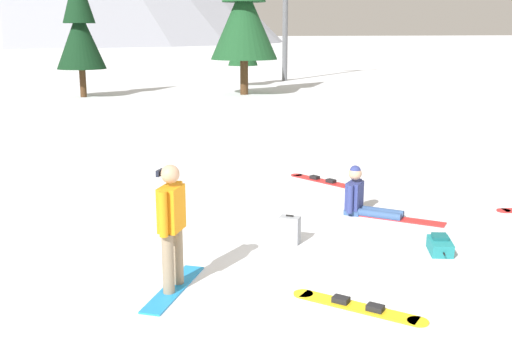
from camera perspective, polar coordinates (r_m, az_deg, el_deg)
The scene contains 10 objects.
ground_plane at distance 8.94m, azimuth 4.98°, elevation -8.92°, with size 800.00×800.00×0.00m, color white.
snowboarder_foreground at distance 7.94m, azimuth -7.85°, elevation -5.09°, with size 1.16×1.43×1.68m.
snowboarder_midground at distance 11.41m, azimuth 10.03°, elevation -2.60°, with size 1.46×1.56×0.92m.
loose_snowboard_far_spare at distance 7.77m, azimuth 9.46°, elevation -12.37°, with size 1.26×1.54×0.09m.
loose_snowboard_near_right at distance 13.87m, azimuth 6.23°, elevation -0.94°, with size 0.95×1.82×0.09m.
backpack_teal at distance 9.76m, azimuth 16.77°, elevation -6.71°, with size 0.48×0.55×0.30m.
backpack_grey at distance 9.81m, azimuth 3.17°, elevation -5.56°, with size 0.38×0.37×0.47m.
pine_tree_young at distance 38.38m, azimuth -1.24°, elevation 12.48°, with size 1.84×1.84×5.64m.
pine_tree_tall at distance 32.92m, azimuth -1.14°, elevation 15.08°, with size 3.53×3.53×8.43m.
pine_tree_twin at distance 32.84m, azimuth -16.12°, elevation 12.77°, with size 2.48×2.48×6.51m.
Camera 1 is at (-3.77, -7.40, 3.31)m, focal length 42.94 mm.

